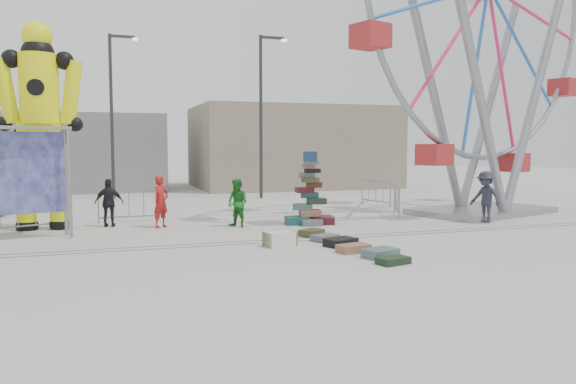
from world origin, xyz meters
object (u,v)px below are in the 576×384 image
object	(u,v)px
crash_test_dummy	(40,118)
pedestrian_red	(161,202)
ferris_wheel	(487,16)
steamer_trunk	(280,239)
lamp_post_left	(113,107)
suitcase_tower	(310,204)
barricade_dummy_b	(18,214)
barricade_wheel_front	(397,200)
pedestrian_green	(238,203)
pedestrian_black	(109,203)
lamp_post_right	(263,108)
pedestrian_grey	(486,197)
barricade_dummy_c	(129,206)
barricade_wheel_back	(376,193)

from	to	relation	value
crash_test_dummy	pedestrian_red	xyz separation A→B (m)	(3.55, -0.75, -2.66)
ferris_wheel	steamer_trunk	distance (m)	12.79
lamp_post_left	crash_test_dummy	size ratio (longest dim) A/B	1.21
lamp_post_left	steamer_trunk	world-z (taller)	lamp_post_left
suitcase_tower	barricade_dummy_b	size ratio (longest dim) A/B	1.22
lamp_post_left	barricade_wheel_front	xyz separation A→B (m)	(10.03, -10.01, -3.93)
crash_test_dummy	ferris_wheel	distance (m)	16.27
pedestrian_green	pedestrian_black	size ratio (longest dim) A/B	1.00
lamp_post_right	pedestrian_black	size ratio (longest dim) A/B	5.11
lamp_post_left	pedestrian_black	distance (m)	10.58
pedestrian_green	pedestrian_grey	world-z (taller)	pedestrian_grey
pedestrian_red	barricade_wheel_front	bearing A→B (deg)	-37.05
crash_test_dummy	pedestrian_grey	distance (m)	14.74
suitcase_tower	pedestrian_red	xyz separation A→B (m)	(-4.85, 0.68, 0.15)
lamp_post_right	pedestrian_red	bearing A→B (deg)	-124.23
barricade_dummy_b	pedestrian_black	size ratio (longest dim) A/B	1.28
barricade_dummy_b	pedestrian_red	distance (m)	4.25
barricade_dummy_c	pedestrian_grey	xyz separation A→B (m)	(11.54, -4.07, 0.33)
suitcase_tower	barricade_dummy_b	bearing A→B (deg)	-172.56
pedestrian_red	steamer_trunk	bearing A→B (deg)	-100.14
lamp_post_left	crash_test_dummy	distance (m)	10.19
barricade_wheel_front	lamp_post_left	bearing A→B (deg)	69.38
suitcase_tower	barricade_wheel_front	size ratio (longest dim) A/B	1.22
barricade_dummy_b	lamp_post_right	bearing A→B (deg)	18.42
pedestrian_black	barricade_wheel_front	bearing A→B (deg)	-168.49
crash_test_dummy	barricade_dummy_c	world-z (taller)	crash_test_dummy
pedestrian_red	pedestrian_grey	world-z (taller)	pedestrian_grey
crash_test_dummy	barricade_wheel_front	xyz separation A→B (m)	(12.42, -0.16, -2.94)
lamp_post_left	ferris_wheel	bearing A→B (deg)	-38.82
barricade_wheel_back	pedestrian_green	world-z (taller)	pedestrian_green
crash_test_dummy	steamer_trunk	size ratio (longest dim) A/B	8.24
suitcase_tower	barricade_dummy_b	xyz separation A→B (m)	(-9.08, 1.03, -0.13)
lamp_post_left	pedestrian_red	size ratio (longest dim) A/B	4.80
lamp_post_left	barricade_dummy_c	world-z (taller)	lamp_post_left
barricade_wheel_back	steamer_trunk	bearing A→B (deg)	-50.80
suitcase_tower	steamer_trunk	world-z (taller)	suitcase_tower
lamp_post_left	steamer_trunk	bearing A→B (deg)	-75.91
crash_test_dummy	pedestrian_red	world-z (taller)	crash_test_dummy
ferris_wheel	pedestrian_green	xyz separation A→B (m)	(-9.84, -0.55, -6.74)
suitcase_tower	barricade_wheel_front	distance (m)	4.22
crash_test_dummy	barricade_dummy_c	distance (m)	4.06
barricade_dummy_b	pedestrian_grey	bearing A→B (deg)	-31.18
crash_test_dummy	barricade_dummy_c	bearing A→B (deg)	24.34
suitcase_tower	pedestrian_green	size ratio (longest dim) A/B	1.56
pedestrian_red	barricade_dummy_b	bearing A→B (deg)	134.44
ferris_wheel	pedestrian_red	distance (m)	13.91
ferris_wheel	barricade_wheel_back	size ratio (longest dim) A/B	7.63
lamp_post_right	ferris_wheel	xyz separation A→B (m)	(6.35, -8.74, 3.03)
ferris_wheel	pedestrian_grey	world-z (taller)	ferris_wheel
suitcase_tower	lamp_post_left	bearing A→B (deg)	131.92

